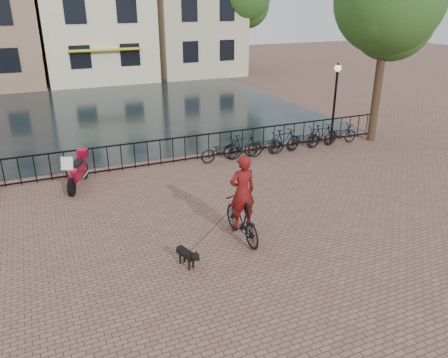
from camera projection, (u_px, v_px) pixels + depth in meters
name	position (u px, v px, depth m)	size (l,w,h in m)	color
ground	(274.00, 269.00, 10.41)	(100.00, 100.00, 0.00)	brown
canal_water	(125.00, 111.00, 25.07)	(20.00, 20.00, 0.00)	black
railing	(173.00, 151.00, 16.99)	(20.00, 0.05, 1.02)	black
canal_house_mid	(91.00, 0.00, 33.77)	(8.00, 9.50, 11.80)	beige
lamp_post	(336.00, 90.00, 18.60)	(0.30, 0.30, 3.45)	black
cyclist	(242.00, 203.00, 11.37)	(0.87, 2.02, 2.76)	black
dog	(187.00, 256.00, 10.45)	(0.49, 0.84, 0.54)	black
motorcycle	(77.00, 167.00, 14.74)	(1.18, 2.00, 1.40)	maroon
parked_bike_0	(221.00, 151.00, 17.17)	(0.60, 1.72, 0.90)	black
parked_bike_1	(243.00, 146.00, 17.50)	(0.47, 1.66, 1.00)	black
parked_bike_2	(264.00, 145.00, 17.87)	(0.60, 1.72, 0.90)	black
parked_bike_3	(284.00, 141.00, 18.20)	(0.47, 1.66, 1.00)	black
parked_bike_4	(303.00, 139.00, 18.57)	(0.60, 1.72, 0.90)	black
parked_bike_5	(322.00, 135.00, 18.90)	(0.47, 1.66, 1.00)	black
parked_bike_6	(340.00, 134.00, 19.27)	(0.60, 1.72, 0.90)	black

